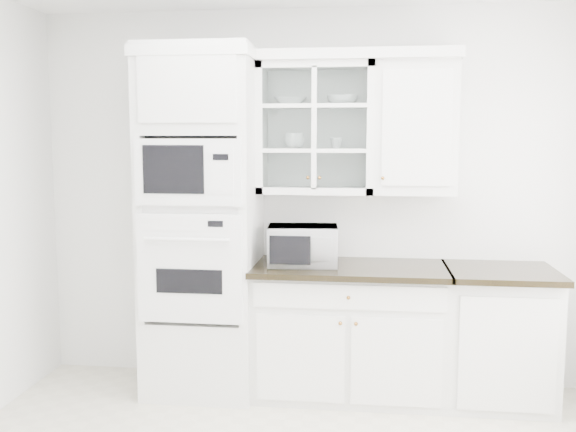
# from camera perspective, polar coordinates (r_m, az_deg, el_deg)

# --- Properties ---
(room_shell) EXTENTS (4.00, 3.50, 2.70)m
(room_shell) POSITION_cam_1_polar(r_m,az_deg,el_deg) (3.35, 0.39, 6.87)
(room_shell) COLOR white
(room_shell) RESTS_ON ground
(oven_column) EXTENTS (0.76, 0.68, 2.40)m
(oven_column) POSITION_cam_1_polar(r_m,az_deg,el_deg) (4.50, -7.66, -0.59)
(oven_column) COLOR white
(oven_column) RESTS_ON ground
(base_cabinet_run) EXTENTS (1.32, 0.67, 0.92)m
(base_cabinet_run) POSITION_cam_1_polar(r_m,az_deg,el_deg) (4.54, 5.48, -10.02)
(base_cabinet_run) COLOR white
(base_cabinet_run) RESTS_ON ground
(extra_base_cabinet) EXTENTS (0.72, 0.67, 0.92)m
(extra_base_cabinet) POSITION_cam_1_polar(r_m,az_deg,el_deg) (4.62, 18.16, -10.02)
(extra_base_cabinet) COLOR white
(extra_base_cabinet) RESTS_ON ground
(upper_cabinet_glass) EXTENTS (0.80, 0.33, 0.90)m
(upper_cabinet_glass) POSITION_cam_1_polar(r_m,az_deg,el_deg) (4.49, 2.52, 7.78)
(upper_cabinet_glass) COLOR white
(upper_cabinet_glass) RESTS_ON room_shell
(upper_cabinet_solid) EXTENTS (0.55, 0.33, 0.90)m
(upper_cabinet_solid) POSITION_cam_1_polar(r_m,az_deg,el_deg) (4.49, 11.21, 7.65)
(upper_cabinet_solid) COLOR white
(upper_cabinet_solid) RESTS_ON room_shell
(crown_molding) EXTENTS (2.14, 0.38, 0.07)m
(crown_molding) POSITION_cam_1_polar(r_m,az_deg,el_deg) (4.51, 1.15, 13.96)
(crown_molding) COLOR white
(crown_molding) RESTS_ON room_shell
(countertop_microwave) EXTENTS (0.50, 0.43, 0.27)m
(countertop_microwave) POSITION_cam_1_polar(r_m,az_deg,el_deg) (4.39, 1.33, -2.60)
(countertop_microwave) COLOR white
(countertop_microwave) RESTS_ON base_cabinet_run
(bowl_a) EXTENTS (0.25, 0.25, 0.06)m
(bowl_a) POSITION_cam_1_polar(r_m,az_deg,el_deg) (4.52, 0.22, 10.17)
(bowl_a) COLOR white
(bowl_a) RESTS_ON upper_cabinet_glass
(bowl_b) EXTENTS (0.27, 0.27, 0.07)m
(bowl_b) POSITION_cam_1_polar(r_m,az_deg,el_deg) (4.50, 4.87, 10.22)
(bowl_b) COLOR white
(bowl_b) RESTS_ON upper_cabinet_glass
(cup_a) EXTENTS (0.15, 0.15, 0.11)m
(cup_a) POSITION_cam_1_polar(r_m,az_deg,el_deg) (4.50, 0.60, 6.69)
(cup_a) COLOR white
(cup_a) RESTS_ON upper_cabinet_glass
(cup_b) EXTENTS (0.10, 0.10, 0.08)m
(cup_b) POSITION_cam_1_polar(r_m,az_deg,el_deg) (4.48, 4.32, 6.49)
(cup_b) COLOR white
(cup_b) RESTS_ON upper_cabinet_glass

